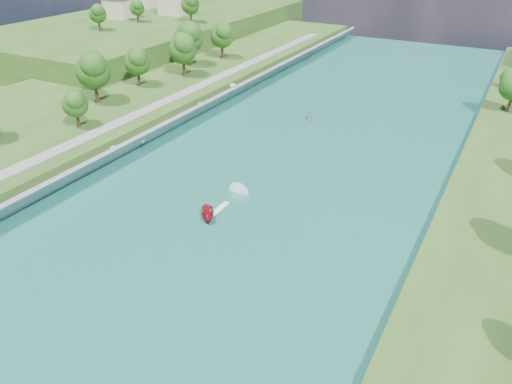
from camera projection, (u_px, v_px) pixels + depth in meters
The scene contains 11 objects.
ground at pixel (194, 239), 67.02m from camera, with size 260.00×260.00×0.00m, color #2D5119.
river_water at pixel (263, 179), 82.45m from camera, with size 55.00×240.00×0.10m, color #1A6459.
berm_west at pixel (48, 119), 102.53m from camera, with size 45.00×240.00×3.50m, color #2D5119.
ridge_west at pixel (153, 30), 172.76m from camera, with size 60.00×120.00×9.00m, color #2D5119.
riprap_bank at pixel (137, 142), 91.81m from camera, with size 4.37×236.00×4.60m.
riverside_path at pixel (111, 126), 94.36m from camera, with size 3.00×200.00×0.10m, color gray.
ridge_houses at pixel (146, 0), 175.00m from camera, with size 29.50×29.50×8.40m.
trees_west at pixel (43, 94), 92.93m from camera, with size 14.60×146.39×13.63m.
trees_ridge at pixel (156, 8), 157.72m from camera, with size 21.84×44.20×10.31m.
motorboat at pixel (213, 210), 72.30m from camera, with size 3.69×18.88×2.01m.
raft at pixel (309, 117), 107.39m from camera, with size 3.51×3.50×1.62m.
Camera 1 is at (33.92, -45.16, 37.57)m, focal length 35.00 mm.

